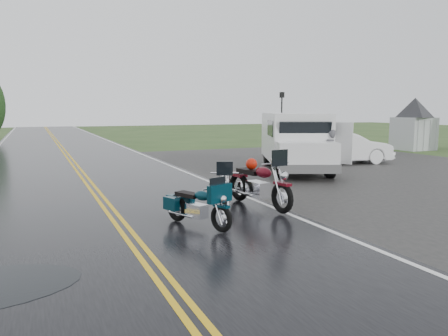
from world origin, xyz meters
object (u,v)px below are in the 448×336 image
object	(u,v)px
sedan_white	(343,148)
visitor_center	(415,111)
motorcycle_red	(282,185)
motorcycle_teal	(221,208)
lamp_post_far_right	(282,121)
van_white	(279,146)
person_at_van	(330,154)
motorcycle_silver	(225,192)

from	to	relation	value
sedan_white	visitor_center	bearing A→B (deg)	-54.00
motorcycle_red	motorcycle_teal	world-z (taller)	motorcycle_red
lamp_post_far_right	sedan_white	bearing A→B (deg)	-98.00
visitor_center	lamp_post_far_right	size ratio (longest dim) A/B	4.48
motorcycle_teal	lamp_post_far_right	xyz separation A→B (m)	(10.64, 15.42, 1.23)
visitor_center	van_white	bearing A→B (deg)	-153.94
sedan_white	van_white	bearing A→B (deg)	128.81
van_white	person_at_van	distance (m)	1.88
motorcycle_red	lamp_post_far_right	distance (m)	17.00
motorcycle_teal	van_white	distance (m)	7.42
motorcycle_silver	van_white	distance (m)	6.11
van_white	person_at_van	xyz separation A→B (m)	(1.74, -0.65, -0.32)
visitor_center	van_white	distance (m)	15.18
visitor_center	motorcycle_silver	bearing A→B (deg)	-147.79
motorcycle_silver	sedan_white	distance (m)	11.50
motorcycle_teal	lamp_post_far_right	world-z (taller)	lamp_post_far_right
motorcycle_red	van_white	xyz separation A→B (m)	(2.78, 4.85, 0.46)
sedan_white	lamp_post_far_right	xyz separation A→B (m)	(1.00, 7.09, 1.06)
motorcycle_silver	van_white	bearing A→B (deg)	71.42
motorcycle_teal	sedan_white	distance (m)	12.74
visitor_center	sedan_white	distance (m)	9.68
sedan_white	lamp_post_far_right	world-z (taller)	lamp_post_far_right
person_at_van	sedan_white	world-z (taller)	person_at_van
van_white	person_at_van	world-z (taller)	van_white
van_white	person_at_van	size ratio (longest dim) A/B	3.49
motorcycle_teal	motorcycle_silver	size ratio (longest dim) A/B	0.90
visitor_center	motorcycle_teal	bearing A→B (deg)	-145.96
motorcycle_silver	sedan_white	size ratio (longest dim) A/B	0.47
motorcycle_red	motorcycle_teal	xyz separation A→B (m)	(-1.91, -0.86, -0.18)
motorcycle_silver	sedan_white	xyz separation A→B (m)	(9.04, 7.11, 0.12)
van_white	motorcycle_teal	bearing A→B (deg)	-106.33
person_at_van	motorcycle_teal	bearing A→B (deg)	31.79
visitor_center	lamp_post_far_right	bearing A→B (deg)	158.17
visitor_center	lamp_post_far_right	world-z (taller)	visitor_center
visitor_center	person_at_van	bearing A→B (deg)	-148.38
motorcycle_silver	motorcycle_red	bearing A→B (deg)	8.66
visitor_center	van_white	xyz separation A→B (m)	(-13.59, -6.65, -1.21)
motorcycle_silver	person_at_van	xyz separation A→B (m)	(5.83, 3.84, 0.26)
motorcycle_teal	sedan_white	size ratio (longest dim) A/B	0.42
visitor_center	motorcycle_teal	distance (m)	22.15
person_at_van	sedan_white	xyz separation A→B (m)	(3.21, 3.26, -0.14)
lamp_post_far_right	motorcycle_teal	bearing A→B (deg)	-124.62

